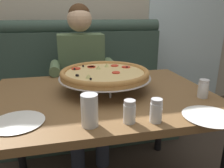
{
  "coord_description": "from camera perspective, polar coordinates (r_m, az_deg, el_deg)",
  "views": [
    {
      "loc": [
        -0.22,
        -1.2,
        1.19
      ],
      "look_at": [
        0.05,
        -0.04,
        0.81
      ],
      "focal_mm": 35.11,
      "sensor_mm": 36.0,
      "label": 1
    }
  ],
  "objects": [
    {
      "name": "patio_chair",
      "position": [
        3.87,
        14.04,
        7.44
      ],
      "size": [
        0.42,
        0.41,
        0.86
      ],
      "color": "black",
      "rests_on": "ground_plane"
    },
    {
      "name": "booth_bench",
      "position": [
        2.29,
        -6.78,
        -2.52
      ],
      "size": [
        1.72,
        0.78,
        1.13
      ],
      "color": "#384C42",
      "rests_on": "ground_plane"
    },
    {
      "name": "pizza",
      "position": [
        1.34,
        -1.88,
        2.73
      ],
      "size": [
        0.56,
        0.56,
        0.14
      ],
      "color": "silver",
      "rests_on": "dining_table"
    },
    {
      "name": "drinking_glass",
      "position": [
        0.92,
        -5.85,
        -7.25
      ],
      "size": [
        0.07,
        0.07,
        0.14
      ],
      "color": "silver",
      "rests_on": "dining_table"
    },
    {
      "name": "diner_main",
      "position": [
        1.94,
        -7.64,
        3.34
      ],
      "size": [
        0.54,
        0.64,
        1.27
      ],
      "color": "#2D3342",
      "rests_on": "ground_plane"
    },
    {
      "name": "shaker_oregano",
      "position": [
        0.96,
        4.57,
        -7.57
      ],
      "size": [
        0.05,
        0.05,
        0.1
      ],
      "color": "white",
      "rests_on": "dining_table"
    },
    {
      "name": "shaker_pepper_flakes",
      "position": [
        0.98,
        11.4,
        -7.19
      ],
      "size": [
        0.05,
        0.05,
        0.11
      ],
      "color": "white",
      "rests_on": "dining_table"
    },
    {
      "name": "dining_table",
      "position": [
        1.33,
        -2.52,
        -5.92
      ],
      "size": [
        1.31,
        0.94,
        0.74
      ],
      "color": "brown",
      "rests_on": "ground_plane"
    },
    {
      "name": "plate_near_left",
      "position": [
        1.05,
        -23.42,
        -8.77
      ],
      "size": [
        0.23,
        0.23,
        0.02
      ],
      "color": "white",
      "rests_on": "dining_table"
    },
    {
      "name": "shaker_parmesan",
      "position": [
        1.33,
        22.64,
        -1.42
      ],
      "size": [
        0.06,
        0.06,
        0.1
      ],
      "color": "white",
      "rests_on": "dining_table"
    },
    {
      "name": "plate_near_right",
      "position": [
        1.11,
        24.01,
        -7.39
      ],
      "size": [
        0.24,
        0.24,
        0.02
      ],
      "color": "white",
      "rests_on": "dining_table"
    }
  ]
}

